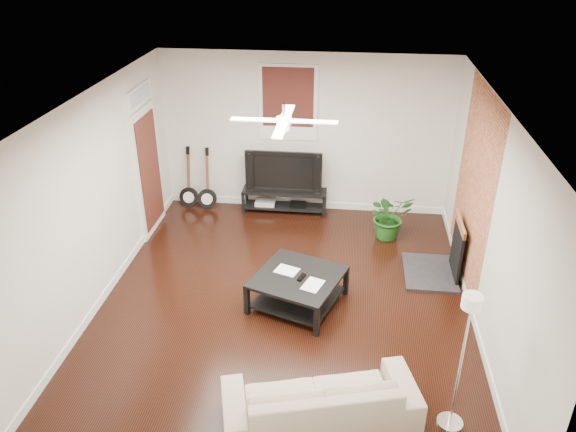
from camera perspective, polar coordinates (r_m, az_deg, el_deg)
name	(u,v)px	position (r m, az deg, el deg)	size (l,w,h in m)	color
room	(284,213)	(7.01, -0.38, 0.31)	(5.01, 6.01, 2.81)	black
brick_accent	(474,189)	(8.06, 18.40, 2.58)	(0.02, 2.20, 2.80)	#A35934
fireplace	(443,247)	(8.42, 15.56, -3.10)	(0.80, 1.10, 0.92)	black
window_back	(288,103)	(9.60, 0.01, 11.44)	(1.00, 0.06, 1.30)	#38100F
door_left	(147,160)	(9.34, -14.13, 5.59)	(0.08, 1.00, 2.50)	white
tv_stand	(284,201)	(10.05, -0.37, 1.57)	(1.49, 0.40, 0.42)	black
tv	(284,170)	(9.83, -0.36, 4.73)	(1.34, 0.18, 0.77)	black
coffee_table	(298,290)	(7.64, 1.00, -7.50)	(1.07, 1.07, 0.45)	black
sofa	(320,399)	(6.05, 3.31, -18.07)	(2.00, 0.78, 0.58)	#C8B796
floor_lamp	(461,363)	(5.88, 17.19, -14.16)	(0.27, 0.27, 1.63)	silver
potted_plant	(390,216)	(9.27, 10.31, 0.01)	(0.71, 0.62, 0.79)	#1E5A19
guitar_left	(187,179)	(10.22, -10.22, 3.77)	(0.35, 0.25, 1.13)	black
guitar_right	(206,180)	(10.10, -8.36, 3.63)	(0.35, 0.25, 1.13)	black
ceiling_fan	(284,121)	(6.55, -0.41, 9.69)	(1.24, 1.24, 0.32)	white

